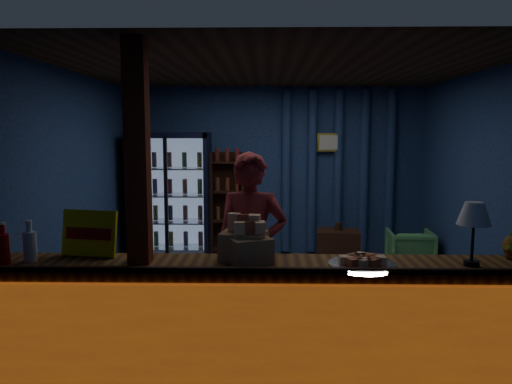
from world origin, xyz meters
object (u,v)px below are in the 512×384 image
(green_chair, at_px, (410,250))
(table_lamp, at_px, (474,216))
(shopkeeper, at_px, (251,252))
(pastry_tray, at_px, (362,263))

(green_chair, distance_m, table_lamp, 3.45)
(shopkeeper, distance_m, green_chair, 3.39)
(green_chair, height_order, pastry_tray, pastry_tray)
(shopkeeper, bearing_deg, green_chair, 56.31)
(shopkeeper, height_order, green_chair, shopkeeper)
(pastry_tray, bearing_deg, green_chair, 68.37)
(green_chair, relative_size, pastry_tray, 1.23)
(table_lamp, bearing_deg, shopkeeper, 157.21)
(pastry_tray, bearing_deg, shopkeeper, 138.58)
(green_chair, xyz_separation_m, pastry_tray, (-1.31, -3.30, 0.70))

